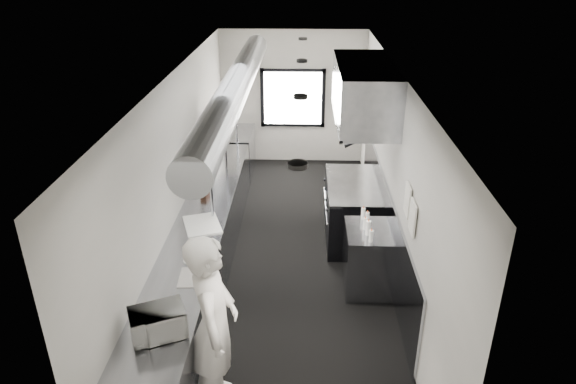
# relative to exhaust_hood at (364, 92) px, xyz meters

# --- Properties ---
(floor) EXTENTS (3.00, 8.00, 0.01)m
(floor) POSITION_rel_exhaust_hood_xyz_m (-1.10, -0.70, -2.39)
(floor) COLOR black
(floor) RESTS_ON ground
(ceiling) EXTENTS (3.00, 8.00, 0.01)m
(ceiling) POSITION_rel_exhaust_hood_xyz_m (-1.10, -0.70, 0.41)
(ceiling) COLOR silver
(ceiling) RESTS_ON wall_back
(wall_back) EXTENTS (3.00, 0.02, 2.80)m
(wall_back) POSITION_rel_exhaust_hood_xyz_m (-1.10, 3.30, -0.99)
(wall_back) COLOR #B9B8B0
(wall_back) RESTS_ON floor
(wall_left) EXTENTS (0.02, 8.00, 2.80)m
(wall_left) POSITION_rel_exhaust_hood_xyz_m (-2.60, -0.70, -0.99)
(wall_left) COLOR #B9B8B0
(wall_left) RESTS_ON floor
(wall_right) EXTENTS (0.02, 8.00, 2.80)m
(wall_right) POSITION_rel_exhaust_hood_xyz_m (0.40, -0.70, -0.99)
(wall_right) COLOR #B9B8B0
(wall_right) RESTS_ON floor
(wall_cladding) EXTENTS (0.03, 5.50, 1.10)m
(wall_cladding) POSITION_rel_exhaust_hood_xyz_m (0.38, -0.40, -1.84)
(wall_cladding) COLOR gray
(wall_cladding) RESTS_ON wall_right
(hvac_duct) EXTENTS (0.40, 6.40, 0.40)m
(hvac_duct) POSITION_rel_exhaust_hood_xyz_m (-1.80, -0.30, 0.16)
(hvac_duct) COLOR gray
(hvac_duct) RESTS_ON ceiling
(service_window) EXTENTS (1.36, 0.05, 1.25)m
(service_window) POSITION_rel_exhaust_hood_xyz_m (-1.10, 3.26, -0.99)
(service_window) COLOR white
(service_window) RESTS_ON wall_back
(exhaust_hood) EXTENTS (0.81, 2.20, 0.88)m
(exhaust_hood) POSITION_rel_exhaust_hood_xyz_m (0.00, 0.00, 0.00)
(exhaust_hood) COLOR gray
(exhaust_hood) RESTS_ON ceiling
(prep_counter) EXTENTS (0.70, 6.00, 0.90)m
(prep_counter) POSITION_rel_exhaust_hood_xyz_m (-2.25, -1.20, -1.94)
(prep_counter) COLOR gray
(prep_counter) RESTS_ON floor
(pass_shelf) EXTENTS (0.45, 3.00, 0.68)m
(pass_shelf) POSITION_rel_exhaust_hood_xyz_m (-2.29, 0.30, -0.86)
(pass_shelf) COLOR gray
(pass_shelf) RESTS_ON prep_counter
(range) EXTENTS (0.88, 1.60, 0.94)m
(range) POSITION_rel_exhaust_hood_xyz_m (-0.06, 0.00, -1.92)
(range) COLOR black
(range) RESTS_ON floor
(bottle_station) EXTENTS (0.65, 0.80, 0.90)m
(bottle_station) POSITION_rel_exhaust_hood_xyz_m (0.05, -1.40, -1.94)
(bottle_station) COLOR gray
(bottle_station) RESTS_ON floor
(far_work_table) EXTENTS (0.70, 1.20, 0.90)m
(far_work_table) POSITION_rel_exhaust_hood_xyz_m (-2.25, 2.50, -1.94)
(far_work_table) COLOR gray
(far_work_table) RESTS_ON floor
(notice_sheet_a) EXTENTS (0.02, 0.28, 0.38)m
(notice_sheet_a) POSITION_rel_exhaust_hood_xyz_m (0.37, -1.90, -0.79)
(notice_sheet_a) COLOR white
(notice_sheet_a) RESTS_ON wall_right
(notice_sheet_b) EXTENTS (0.02, 0.28, 0.38)m
(notice_sheet_b) POSITION_rel_exhaust_hood_xyz_m (0.37, -2.25, -0.84)
(notice_sheet_b) COLOR white
(notice_sheet_b) RESTS_ON wall_right
(line_cook) EXTENTS (0.52, 0.75, 1.96)m
(line_cook) POSITION_rel_exhaust_hood_xyz_m (-1.70, -3.45, -1.41)
(line_cook) COLOR silver
(line_cook) RESTS_ON floor
(microwave) EXTENTS (0.58, 0.52, 0.28)m
(microwave) POSITION_rel_exhaust_hood_xyz_m (-2.22, -3.50, -1.35)
(microwave) COLOR white
(microwave) RESTS_ON prep_counter
(deli_tub_a) EXTENTS (0.18, 0.18, 0.10)m
(deli_tub_a) POSITION_rel_exhaust_hood_xyz_m (-2.38, -3.41, -1.44)
(deli_tub_a) COLOR beige
(deli_tub_a) RESTS_ON prep_counter
(deli_tub_b) EXTENTS (0.16, 0.16, 0.09)m
(deli_tub_b) POSITION_rel_exhaust_hood_xyz_m (-2.35, -3.27, -1.45)
(deli_tub_b) COLOR beige
(deli_tub_b) RESTS_ON prep_counter
(newspaper) EXTENTS (0.34, 0.41, 0.01)m
(newspaper) POSITION_rel_exhaust_hood_xyz_m (-2.08, -2.55, -1.49)
(newspaper) COLOR silver
(newspaper) RESTS_ON prep_counter
(small_plate) EXTENTS (0.22, 0.22, 0.02)m
(small_plate) POSITION_rel_exhaust_hood_xyz_m (-2.18, -2.21, -1.48)
(small_plate) COLOR silver
(small_plate) RESTS_ON prep_counter
(pastry) EXTENTS (0.08, 0.08, 0.08)m
(pastry) POSITION_rel_exhaust_hood_xyz_m (-2.18, -2.21, -1.43)
(pastry) COLOR tan
(pastry) RESTS_ON small_plate
(cutting_board) EXTENTS (0.63, 0.72, 0.02)m
(cutting_board) POSITION_rel_exhaust_hood_xyz_m (-2.20, -1.34, -1.48)
(cutting_board) COLOR white
(cutting_board) RESTS_ON prep_counter
(knife_block) EXTENTS (0.14, 0.23, 0.24)m
(knife_block) POSITION_rel_exhaust_hood_xyz_m (-2.38, -0.15, -1.37)
(knife_block) COLOR #532C1D
(knife_block) RESTS_ON prep_counter
(plate_stack_a) EXTENTS (0.33, 0.33, 0.31)m
(plate_stack_a) POSITION_rel_exhaust_hood_xyz_m (-2.33, -0.32, -0.67)
(plate_stack_a) COLOR silver
(plate_stack_a) RESTS_ON pass_shelf
(plate_stack_b) EXTENTS (0.26, 0.26, 0.28)m
(plate_stack_b) POSITION_rel_exhaust_hood_xyz_m (-2.32, 0.14, -0.68)
(plate_stack_b) COLOR silver
(plate_stack_b) RESTS_ON pass_shelf
(plate_stack_c) EXTENTS (0.31, 0.31, 0.35)m
(plate_stack_c) POSITION_rel_exhaust_hood_xyz_m (-2.29, 0.48, -0.65)
(plate_stack_c) COLOR silver
(plate_stack_c) RESTS_ON pass_shelf
(plate_stack_d) EXTENTS (0.27, 0.27, 0.39)m
(plate_stack_d) POSITION_rel_exhaust_hood_xyz_m (-2.29, 1.07, -0.63)
(plate_stack_d) COLOR silver
(plate_stack_d) RESTS_ON pass_shelf
(squeeze_bottle_a) EXTENTS (0.06, 0.06, 0.16)m
(squeeze_bottle_a) POSITION_rel_exhaust_hood_xyz_m (0.01, -1.69, -1.41)
(squeeze_bottle_a) COLOR white
(squeeze_bottle_a) RESTS_ON bottle_station
(squeeze_bottle_b) EXTENTS (0.07, 0.07, 0.20)m
(squeeze_bottle_b) POSITION_rel_exhaust_hood_xyz_m (-0.01, -1.52, -1.39)
(squeeze_bottle_b) COLOR white
(squeeze_bottle_b) RESTS_ON bottle_station
(squeeze_bottle_c) EXTENTS (0.06, 0.06, 0.17)m
(squeeze_bottle_c) POSITION_rel_exhaust_hood_xyz_m (-0.03, -1.38, -1.41)
(squeeze_bottle_c) COLOR white
(squeeze_bottle_c) RESTS_ON bottle_station
(squeeze_bottle_d) EXTENTS (0.06, 0.06, 0.16)m
(squeeze_bottle_d) POSITION_rel_exhaust_hood_xyz_m (0.02, -1.20, -1.41)
(squeeze_bottle_d) COLOR white
(squeeze_bottle_d) RESTS_ON bottle_station
(squeeze_bottle_e) EXTENTS (0.07, 0.07, 0.17)m
(squeeze_bottle_e) POSITION_rel_exhaust_hood_xyz_m (-0.03, -1.09, -1.41)
(squeeze_bottle_e) COLOR white
(squeeze_bottle_e) RESTS_ON bottle_station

